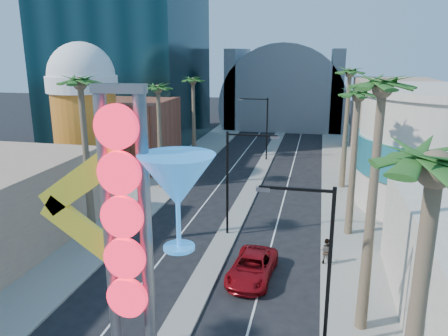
% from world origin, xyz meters
% --- Properties ---
extents(sidewalk_west, '(5.00, 100.00, 0.15)m').
position_xyz_m(sidewalk_west, '(-9.50, 35.00, 0.07)').
color(sidewalk_west, gray).
rests_on(sidewalk_west, ground).
extents(sidewalk_east, '(5.00, 100.00, 0.15)m').
position_xyz_m(sidewalk_east, '(9.50, 35.00, 0.07)').
color(sidewalk_east, gray).
rests_on(sidewalk_east, ground).
extents(median, '(1.60, 84.00, 0.15)m').
position_xyz_m(median, '(0.00, 38.00, 0.07)').
color(median, gray).
rests_on(median, ground).
extents(brick_filler_west, '(10.00, 10.00, 8.00)m').
position_xyz_m(brick_filler_west, '(-16.00, 38.00, 4.00)').
color(brick_filler_west, brown).
rests_on(brick_filler_west, ground).
extents(filler_east, '(10.00, 20.00, 10.00)m').
position_xyz_m(filler_east, '(16.00, 48.00, 5.00)').
color(filler_east, tan).
rests_on(filler_east, ground).
extents(beer_mug, '(7.00, 7.00, 14.50)m').
position_xyz_m(beer_mug, '(-17.00, 30.00, 7.84)').
color(beer_mug, orange).
rests_on(beer_mug, ground).
extents(canopy, '(22.00, 16.00, 22.00)m').
position_xyz_m(canopy, '(0.00, 72.00, 4.31)').
color(canopy, slate).
rests_on(canopy, ground).
extents(neon_sign, '(6.53, 2.60, 12.55)m').
position_xyz_m(neon_sign, '(0.82, 2.96, 7.31)').
color(neon_sign, gray).
rests_on(neon_sign, ground).
extents(streetlight_0, '(3.79, 0.25, 8.00)m').
position_xyz_m(streetlight_0, '(0.55, 20.00, 4.88)').
color(streetlight_0, black).
rests_on(streetlight_0, ground).
extents(streetlight_1, '(3.79, 0.25, 8.00)m').
position_xyz_m(streetlight_1, '(-0.55, 44.00, 4.88)').
color(streetlight_1, black).
rests_on(streetlight_1, ground).
extents(streetlight_2, '(3.45, 0.25, 8.00)m').
position_xyz_m(streetlight_2, '(6.72, 8.00, 4.83)').
color(streetlight_2, black).
rests_on(streetlight_2, ground).
extents(palm_1, '(2.40, 2.40, 12.70)m').
position_xyz_m(palm_1, '(-9.00, 16.00, 10.82)').
color(palm_1, brown).
rests_on(palm_1, ground).
extents(palm_2, '(2.40, 2.40, 11.20)m').
position_xyz_m(palm_2, '(-9.00, 30.00, 9.48)').
color(palm_2, brown).
rests_on(palm_2, ground).
extents(palm_3, '(2.40, 2.40, 11.20)m').
position_xyz_m(palm_3, '(-9.00, 42.00, 9.48)').
color(palm_3, brown).
rests_on(palm_3, ground).
extents(palm_4, '(2.40, 2.40, 12.20)m').
position_xyz_m(palm_4, '(9.00, 0.00, 10.38)').
color(palm_4, brown).
rests_on(palm_4, ground).
extents(palm_5, '(2.40, 2.40, 13.20)m').
position_xyz_m(palm_5, '(9.00, 10.00, 11.27)').
color(palm_5, brown).
rests_on(palm_5, ground).
extents(palm_6, '(2.40, 2.40, 11.70)m').
position_xyz_m(palm_6, '(9.00, 22.00, 9.93)').
color(palm_6, brown).
rests_on(palm_6, ground).
extents(palm_7, '(2.40, 2.40, 12.70)m').
position_xyz_m(palm_7, '(9.00, 34.00, 10.82)').
color(palm_7, brown).
rests_on(palm_7, ground).
extents(red_pickup, '(2.86, 5.55, 1.50)m').
position_xyz_m(red_pickup, '(2.86, 13.86, 0.75)').
color(red_pickup, maroon).
rests_on(red_pickup, ground).
extents(pedestrian_b, '(1.03, 0.93, 1.73)m').
position_xyz_m(pedestrian_b, '(7.30, 16.57, 1.01)').
color(pedestrian_b, gray).
rests_on(pedestrian_b, sidewalk_east).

